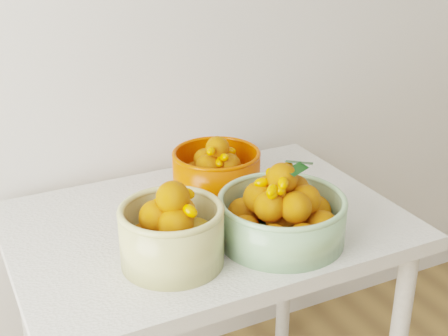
{
  "coord_description": "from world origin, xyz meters",
  "views": [
    {
      "loc": [
        -0.77,
        0.3,
        1.53
      ],
      "look_at": [
        -0.15,
        1.53,
        0.92
      ],
      "focal_mm": 50.0,
      "sensor_mm": 36.0,
      "label": 1
    }
  ],
  "objects_px": {
    "bowl_cream": "(172,232)",
    "table": "(207,251)",
    "bowl_orange": "(216,172)",
    "bowl_green": "(282,214)"
  },
  "relations": [
    {
      "from": "bowl_cream",
      "to": "table",
      "type": "bearing_deg",
      "value": 44.33
    },
    {
      "from": "table",
      "to": "bowl_cream",
      "type": "xyz_separation_m",
      "value": [
        -0.16,
        -0.15,
        0.17
      ]
    },
    {
      "from": "bowl_cream",
      "to": "bowl_orange",
      "type": "bearing_deg",
      "value": 48.09
    },
    {
      "from": "bowl_orange",
      "to": "bowl_green",
      "type": "bearing_deg",
      "value": -83.29
    },
    {
      "from": "bowl_cream",
      "to": "bowl_orange",
      "type": "xyz_separation_m",
      "value": [
        0.24,
        0.27,
        -0.01
      ]
    },
    {
      "from": "table",
      "to": "bowl_orange",
      "type": "xyz_separation_m",
      "value": [
        0.09,
        0.12,
        0.17
      ]
    },
    {
      "from": "bowl_cream",
      "to": "bowl_green",
      "type": "xyz_separation_m",
      "value": [
        0.28,
        -0.02,
        -0.01
      ]
    },
    {
      "from": "table",
      "to": "bowl_orange",
      "type": "distance_m",
      "value": 0.22
    },
    {
      "from": "bowl_green",
      "to": "bowl_orange",
      "type": "xyz_separation_m",
      "value": [
        -0.03,
        0.29,
        0.0
      ]
    },
    {
      "from": "table",
      "to": "bowl_green",
      "type": "height_order",
      "value": "bowl_green"
    }
  ]
}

